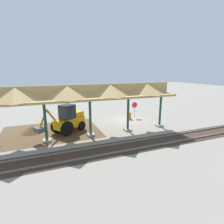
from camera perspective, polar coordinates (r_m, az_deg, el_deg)
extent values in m
plane|color=gray|center=(22.17, 5.01, -2.67)|extent=(120.00, 120.00, 0.00)
cube|color=brown|center=(19.04, -19.17, -6.08)|extent=(9.55, 7.00, 0.01)
cube|color=#9E998E|center=(20.36, 15.18, -4.26)|extent=(0.70, 0.70, 0.20)
cylinder|color=#1E4C38|center=(19.93, 15.47, 0.41)|extent=(0.24, 0.24, 3.60)
cube|color=#9E998E|center=(18.35, 5.14, -5.78)|extent=(0.70, 0.70, 0.20)
cylinder|color=#1E4C38|center=(17.87, 5.26, -0.62)|extent=(0.24, 0.24, 3.60)
cube|color=#9E998E|center=(17.04, -6.95, -7.35)|extent=(0.70, 0.70, 0.20)
cylinder|color=#1E4C38|center=(16.51, -7.11, -1.82)|extent=(0.24, 0.24, 3.60)
cube|color=#9E998E|center=(16.58, -20.43, -8.72)|extent=(0.70, 0.70, 0.20)
cylinder|color=#1E4C38|center=(16.05, -20.92, -3.07)|extent=(0.24, 0.24, 3.60)
cube|color=tan|center=(16.13, -7.30, 4.71)|extent=(17.02, 3.20, 0.20)
cube|color=tan|center=(16.04, -7.37, 7.00)|extent=(17.02, 0.20, 1.10)
pyramid|color=tan|center=(18.41, 10.98, 7.67)|extent=(3.56, 3.20, 1.10)
pyramid|color=tan|center=(16.64, -0.71, 7.33)|extent=(3.56, 3.20, 1.10)
pyramid|color=tan|center=(15.68, -14.43, 6.55)|extent=(3.56, 3.20, 1.10)
pyramid|color=tan|center=(15.69, -28.94, 5.32)|extent=(3.56, 3.20, 1.10)
cube|color=slate|center=(16.91, 14.91, -7.98)|extent=(60.00, 0.08, 0.15)
cube|color=slate|center=(15.87, 18.00, -9.62)|extent=(60.00, 0.08, 0.15)
cube|color=#38281E|center=(16.40, 16.39, -8.97)|extent=(60.00, 2.58, 0.03)
cylinder|color=gray|center=(23.50, 7.35, 0.53)|extent=(0.06, 0.06, 1.86)
cylinder|color=red|center=(23.34, 7.40, 2.31)|extent=(0.76, 0.04, 0.76)
cube|color=orange|center=(18.33, -13.76, -3.28)|extent=(3.37, 2.88, 0.90)
cube|color=#1E262D|center=(17.92, -14.43, 0.10)|extent=(1.73, 1.70, 1.40)
cube|color=orange|center=(18.83, -11.58, -0.52)|extent=(1.57, 1.55, 0.50)
cylinder|color=black|center=(18.35, -17.44, -4.38)|extent=(1.32, 1.04, 1.40)
cylinder|color=black|center=(17.29, -14.45, -5.26)|extent=(1.32, 1.04, 1.40)
cylinder|color=black|center=(19.64, -12.62, -3.69)|extent=(0.91, 0.76, 0.90)
cylinder|color=black|center=(18.75, -9.87, -4.38)|extent=(0.91, 0.76, 0.90)
cylinder|color=orange|center=(16.79, -19.14, -1.25)|extent=(0.98, 0.75, 1.41)
cylinder|color=orange|center=(16.32, -21.66, -2.35)|extent=(0.96, 0.73, 1.66)
cube|color=#47474C|center=(16.30, -22.73, -5.36)|extent=(0.95, 1.00, 0.40)
cone|color=brown|center=(19.62, -24.45, -5.99)|extent=(4.73, 4.73, 1.28)
cylinder|color=orange|center=(22.67, 5.62, -1.14)|extent=(0.56, 0.56, 0.90)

